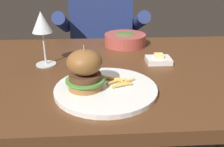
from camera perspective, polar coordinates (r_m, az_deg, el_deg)
dining_table at (r=0.95m, az=1.11°, el=-3.35°), size 1.46×0.79×0.74m
main_plate at (r=0.74m, az=-1.41°, el=-3.61°), size 0.30×0.30×0.01m
burger_sandwich at (r=0.71m, az=-6.23°, el=0.92°), size 0.11×0.11×0.13m
fries_pile at (r=0.75m, az=1.49°, el=-1.81°), size 0.10×0.08×0.01m
wine_glass at (r=0.93m, az=-15.76°, el=10.69°), size 0.07×0.07×0.20m
butter_dish at (r=0.97m, az=10.57°, el=3.12°), size 0.09×0.08×0.04m
soup_bowl at (r=1.16m, az=3.02°, el=7.83°), size 0.19×0.19×0.06m
diner_person at (r=1.60m, az=-2.42°, el=4.58°), size 0.51×0.36×1.18m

